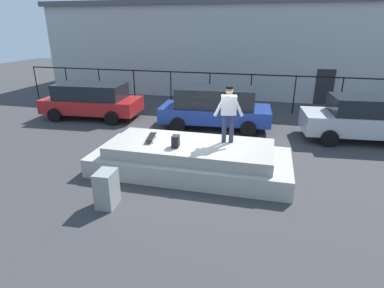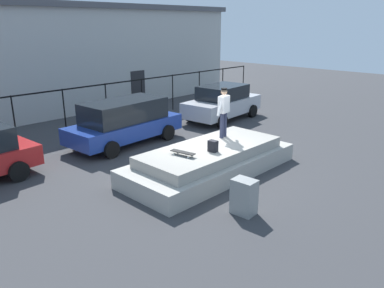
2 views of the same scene
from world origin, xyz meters
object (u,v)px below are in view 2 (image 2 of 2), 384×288
object	(u,v)px
skateboard	(183,152)
backpack	(213,146)
utility_box	(244,197)
car_blue_hatchback_mid	(125,121)
skateboarder	(224,109)
car_silver_sedan_far	(222,102)

from	to	relation	value
skateboard	backpack	world-z (taller)	backpack
utility_box	car_blue_hatchback_mid	bearing A→B (deg)	75.12
skateboarder	utility_box	xyz separation A→B (m)	(-2.59, -2.86, -1.43)
skateboard	backpack	distance (m)	1.00
car_blue_hatchback_mid	utility_box	bearing A→B (deg)	-101.76
skateboarder	car_silver_sedan_far	world-z (taller)	skateboarder
skateboard	car_silver_sedan_far	xyz separation A→B (m)	(7.09, 4.36, -0.13)
backpack	utility_box	world-z (taller)	backpack
skateboarder	skateboard	distance (m)	2.53
car_blue_hatchback_mid	car_silver_sedan_far	bearing A→B (deg)	-2.08
skateboard	utility_box	distance (m)	2.54
skateboarder	backpack	distance (m)	1.81
skateboarder	skateboard	world-z (taller)	skateboarder
skateboard	car_blue_hatchback_mid	bearing A→B (deg)	75.10
skateboarder	utility_box	distance (m)	4.11
backpack	skateboarder	bearing A→B (deg)	115.06
skateboard	car_blue_hatchback_mid	size ratio (longest dim) A/B	0.17
car_blue_hatchback_mid	car_silver_sedan_far	distance (m)	5.88
car_blue_hatchback_mid	car_silver_sedan_far	xyz separation A→B (m)	(5.88, -0.21, -0.06)
skateboard	car_silver_sedan_far	bearing A→B (deg)	31.59
car_silver_sedan_far	utility_box	size ratio (longest dim) A/B	4.95
car_blue_hatchback_mid	skateboarder	bearing A→B (deg)	-75.04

